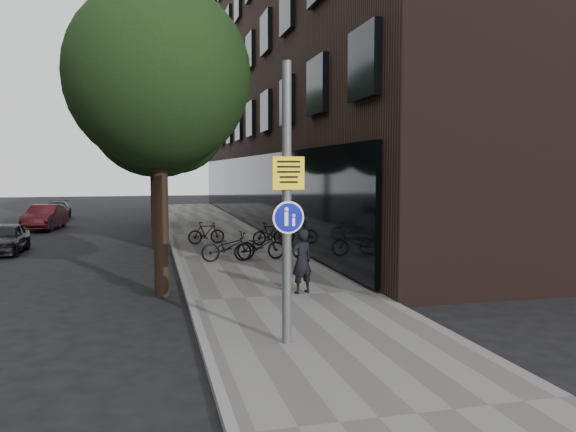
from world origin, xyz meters
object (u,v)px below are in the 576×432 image
object	(u,v)px
signpost	(287,203)
parked_car_near	(5,238)
pedestrian	(302,261)
parked_bike_facade_near	(259,246)

from	to	relation	value
signpost	parked_car_near	world-z (taller)	signpost
signpost	pedestrian	bearing A→B (deg)	67.03
pedestrian	parked_bike_facade_near	size ratio (longest dim) A/B	0.88
signpost	parked_bike_facade_near	bearing A→B (deg)	78.08
signpost	parked_car_near	bearing A→B (deg)	115.42
signpost	parked_bike_facade_near	size ratio (longest dim) A/B	2.70
parked_bike_facade_near	parked_car_near	bearing A→B (deg)	54.38
parked_bike_facade_near	parked_car_near	world-z (taller)	parked_car_near
parked_car_near	pedestrian	bearing A→B (deg)	-48.07
pedestrian	parked_car_near	distance (m)	12.95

